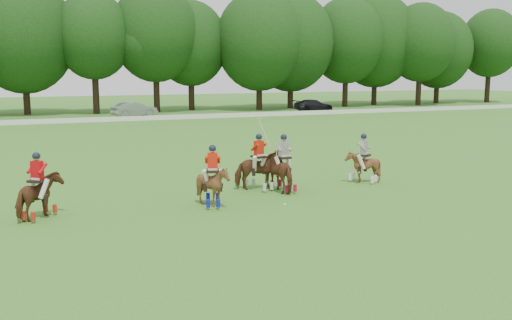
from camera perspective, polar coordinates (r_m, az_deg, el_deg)
name	(u,v)px	position (r m, az deg, el deg)	size (l,w,h in m)	color
ground	(282,225)	(17.96, 2.65, -6.56)	(180.00, 180.00, 0.00)	#36691E
tree_line	(96,36)	(64.26, -15.70, 11.83)	(117.98, 14.32, 14.75)	black
boundary_rail	(110,119)	(54.37, -14.39, 3.98)	(120.00, 0.10, 0.44)	white
car_mid	(134,109)	(59.24, -12.06, 4.98)	(1.59, 4.56, 1.50)	gray
car_right	(314,105)	(65.95, 5.77, 5.47)	(1.87, 4.61, 1.34)	black
polo_red_a	(39,195)	(19.85, -20.91, -3.32)	(1.72, 1.84, 2.19)	#492713
polo_red_b	(259,170)	(22.95, 0.28, -1.00)	(1.89, 1.74, 2.82)	#492713
polo_red_c	(213,185)	(20.29, -4.34, -2.47)	(1.53, 1.63, 2.20)	#492713
polo_stripe_a	(283,171)	(22.69, 2.76, -1.09)	(1.20, 1.95, 2.30)	#492713
polo_stripe_b	(363,166)	(24.81, 10.64, -0.55)	(1.63, 1.67, 2.12)	#492713
polo_ball	(285,205)	(20.43, 2.89, -4.49)	(0.09, 0.09, 0.09)	white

